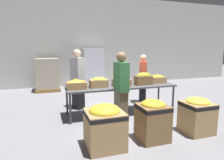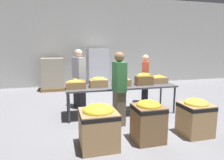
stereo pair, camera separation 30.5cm
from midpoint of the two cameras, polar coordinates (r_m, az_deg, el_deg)
name	(u,v)px [view 1 (the left image)]	position (r m, az deg, el deg)	size (l,w,h in m)	color
ground_plane	(121,113)	(5.40, 0.87, -9.40)	(30.00, 30.00, 0.00)	gray
wall_back	(87,41)	(9.27, -8.04, 10.95)	(16.00, 0.08, 4.00)	#B7B7B2
sorting_table	(121,87)	(5.22, 0.89, -2.05)	(2.85, 0.85, 0.75)	#4C4C51
banana_box_0	(76,84)	(4.86, -11.91, -1.25)	(0.46, 0.34, 0.24)	#A37A4C
banana_box_1	(99,82)	(5.00, -5.58, -0.62)	(0.44, 0.31, 0.25)	tan
banana_box_2	(121,82)	(5.12, 1.02, -0.49)	(0.44, 0.32, 0.22)	#A37A4C
banana_box_3	(143,79)	(5.34, 7.35, 0.41)	(0.44, 0.27, 0.32)	olive
banana_box_4	(157,79)	(5.72, 11.18, 0.34)	(0.44, 0.34, 0.23)	tan
volunteer_0	(143,79)	(6.27, 7.40, 0.26)	(0.34, 0.45, 1.51)	black
volunteer_1	(78,79)	(5.73, -11.29, 0.14)	(0.37, 0.50, 1.68)	black
volunteer_2	(121,89)	(4.47, 0.65, -2.58)	(0.22, 0.44, 1.64)	#6B604C
donation_bin_0	(105,125)	(3.54, -4.66, -12.71)	(0.64, 0.64, 0.78)	tan
donation_bin_1	(153,119)	(3.86, 9.28, -10.85)	(0.53, 0.53, 0.78)	olive
donation_bin_2	(197,114)	(4.41, 21.28, -9.05)	(0.55, 0.55, 0.74)	tan
pallet_stack_0	(92,68)	(8.68, -6.61, 3.31)	(0.91, 0.91, 1.67)	olive
pallet_stack_1	(93,72)	(8.77, -6.57, 2.17)	(1.00, 1.00, 1.30)	olive
pallet_stack_2	(47,75)	(8.44, -18.99, 1.39)	(0.94, 0.94, 1.29)	olive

